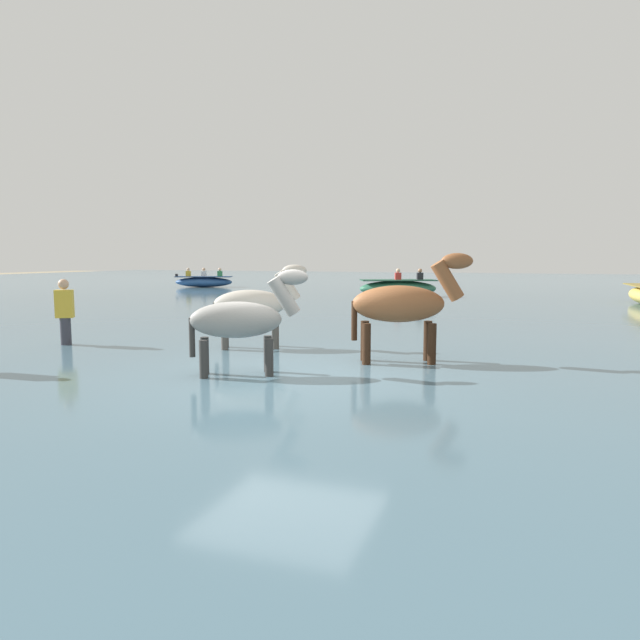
{
  "coord_description": "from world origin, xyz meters",
  "views": [
    {
      "loc": [
        3.17,
        -7.44,
        2.05
      ],
      "look_at": [
        -0.5,
        2.69,
        0.85
      ],
      "focal_mm": 31.76,
      "sensor_mm": 36.0,
      "label": 1
    }
  ],
  "objects_px": {
    "boat_near_starboard": "(204,281)",
    "horse_trailing_chestnut": "(403,307)",
    "person_wading_close": "(65,318)",
    "horse_lead_grey": "(241,323)",
    "boat_distant_west": "(398,288)",
    "horse_flank_pinto": "(254,307)"
  },
  "relations": [
    {
      "from": "horse_lead_grey",
      "to": "person_wading_close",
      "type": "distance_m",
      "value": 4.76
    },
    {
      "from": "horse_lead_grey",
      "to": "boat_distant_west",
      "type": "bearing_deg",
      "value": 94.41
    },
    {
      "from": "horse_trailing_chestnut",
      "to": "horse_flank_pinto",
      "type": "distance_m",
      "value": 2.97
    },
    {
      "from": "horse_trailing_chestnut",
      "to": "person_wading_close",
      "type": "xyz_separation_m",
      "value": [
        -6.55,
        -0.39,
        -0.38
      ]
    },
    {
      "from": "horse_trailing_chestnut",
      "to": "horse_lead_grey",
      "type": "bearing_deg",
      "value": -138.68
    },
    {
      "from": "horse_trailing_chestnut",
      "to": "boat_near_starboard",
      "type": "relative_size",
      "value": 0.62
    },
    {
      "from": "horse_trailing_chestnut",
      "to": "boat_distant_west",
      "type": "distance_m",
      "value": 15.39
    },
    {
      "from": "boat_near_starboard",
      "to": "horse_trailing_chestnut",
      "type": "bearing_deg",
      "value": -51.07
    },
    {
      "from": "horse_flank_pinto",
      "to": "person_wading_close",
      "type": "bearing_deg",
      "value": -166.16
    },
    {
      "from": "person_wading_close",
      "to": "boat_near_starboard",
      "type": "bearing_deg",
      "value": 114.33
    },
    {
      "from": "boat_distant_west",
      "to": "boat_near_starboard",
      "type": "bearing_deg",
      "value": 161.96
    },
    {
      "from": "horse_lead_grey",
      "to": "boat_near_starboard",
      "type": "bearing_deg",
      "value": 122.73
    },
    {
      "from": "boat_near_starboard",
      "to": "person_wading_close",
      "type": "relative_size",
      "value": 2.08
    },
    {
      "from": "person_wading_close",
      "to": "horse_trailing_chestnut",
      "type": "bearing_deg",
      "value": 3.42
    },
    {
      "from": "boat_near_starboard",
      "to": "horse_flank_pinto",
      "type": "bearing_deg",
      "value": -56.13
    },
    {
      "from": "horse_flank_pinto",
      "to": "person_wading_close",
      "type": "height_order",
      "value": "horse_flank_pinto"
    },
    {
      "from": "person_wading_close",
      "to": "horse_lead_grey",
      "type": "bearing_deg",
      "value": -16.66
    },
    {
      "from": "horse_trailing_chestnut",
      "to": "person_wading_close",
      "type": "height_order",
      "value": "horse_trailing_chestnut"
    },
    {
      "from": "horse_lead_grey",
      "to": "person_wading_close",
      "type": "bearing_deg",
      "value": 163.34
    },
    {
      "from": "horse_trailing_chestnut",
      "to": "boat_near_starboard",
      "type": "xyz_separation_m",
      "value": [
        -15.29,
        18.93,
        -0.58
      ]
    },
    {
      "from": "boat_distant_west",
      "to": "person_wading_close",
      "type": "relative_size",
      "value": 2.17
    },
    {
      "from": "horse_lead_grey",
      "to": "horse_trailing_chestnut",
      "type": "distance_m",
      "value": 2.66
    }
  ]
}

